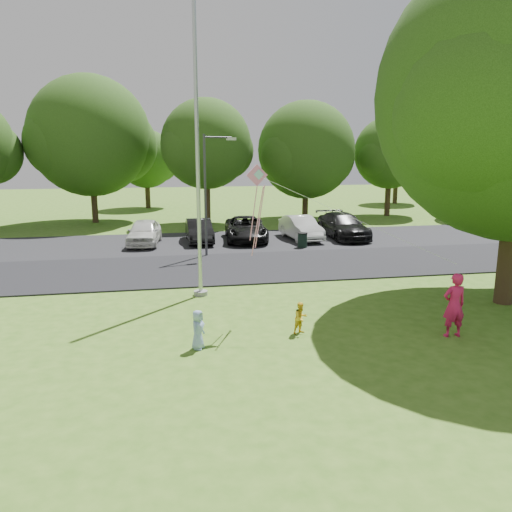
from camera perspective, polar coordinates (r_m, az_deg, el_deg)
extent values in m
plane|color=#3E681B|center=(14.46, 9.45, -9.23)|extent=(120.00, 120.00, 0.00)
cube|color=black|center=(22.74, 1.69, -1.13)|extent=(60.00, 6.00, 0.06)
cube|color=black|center=(28.99, -1.07, 1.74)|extent=(42.00, 7.00, 0.06)
cylinder|color=#B7BABF|center=(17.67, -6.71, 11.28)|extent=(0.14, 0.14, 10.00)
cylinder|color=gray|center=(18.40, -6.34, -4.22)|extent=(0.50, 0.50, 0.16)
cylinder|color=#3F3F44|center=(24.57, -5.82, 6.76)|extent=(0.12, 0.12, 5.95)
cylinder|color=#3F3F44|center=(24.71, -4.39, 13.39)|extent=(1.37, 0.41, 0.08)
cube|color=silver|center=(24.95, -2.85, 13.23)|extent=(0.49, 0.32, 0.14)
cylinder|color=black|center=(26.98, 5.33, 1.72)|extent=(0.50, 0.50, 0.80)
cylinder|color=black|center=(26.91, 5.35, 2.61)|extent=(0.54, 0.54, 0.04)
cylinder|color=#332316|center=(19.02, 26.85, 0.46)|extent=(0.62, 0.62, 3.63)
sphere|color=#1E3C10|center=(16.69, 25.58, 15.23)|extent=(5.67, 5.67, 5.67)
sphere|color=#1E3C10|center=(16.59, 23.95, 14.58)|extent=(4.91, 4.91, 4.91)
cylinder|color=#332316|center=(38.33, -18.00, 6.04)|extent=(0.44, 0.44, 3.19)
sphere|color=#1E3C10|center=(38.18, -18.45, 12.87)|extent=(8.50, 8.50, 8.50)
sphere|color=#1E3C10|center=(38.82, -15.37, 12.09)|extent=(5.53, 5.53, 5.53)
sphere|color=#1E3C10|center=(37.37, -21.26, 12.06)|extent=(5.10, 5.10, 5.10)
cylinder|color=#332316|center=(35.84, -5.59, 6.38)|extent=(0.44, 0.44, 3.43)
sphere|color=#1E3C10|center=(35.67, -5.72, 12.63)|extent=(6.27, 6.27, 6.27)
sphere|color=#1E3C10|center=(36.45, -3.54, 11.91)|extent=(4.07, 4.07, 4.07)
sphere|color=#1E3C10|center=(34.80, -7.70, 12.09)|extent=(3.76, 3.76, 3.76)
cylinder|color=#332316|center=(38.54, 5.64, 6.19)|extent=(0.44, 0.44, 2.66)
sphere|color=#1E3C10|center=(38.34, 5.77, 11.96)|extent=(7.27, 7.27, 7.27)
sphere|color=#1E3C10|center=(39.53, 7.76, 11.12)|extent=(4.72, 4.72, 4.72)
sphere|color=#1E3C10|center=(37.08, 3.96, 11.43)|extent=(4.36, 4.36, 4.36)
cylinder|color=#332316|center=(41.73, 14.82, 6.54)|extent=(0.44, 0.44, 3.02)
sphere|color=#1E3C10|center=(41.56, 15.08, 11.34)|extent=(5.67, 5.67, 5.67)
sphere|color=#1E3C10|center=(42.64, 16.29, 10.71)|extent=(3.68, 3.68, 3.68)
sphere|color=#1E3C10|center=(40.44, 14.02, 10.98)|extent=(3.40, 3.40, 3.40)
cylinder|color=#332316|center=(44.06, 26.79, 6.20)|extent=(0.44, 0.44, 3.42)
sphere|color=#1E3C10|center=(42.00, 26.33, 11.97)|extent=(5.26, 5.26, 5.26)
cylinder|color=#332316|center=(46.80, -12.27, 6.96)|extent=(0.44, 0.44, 2.60)
sphere|color=#1E3C10|center=(46.65, -12.45, 10.78)|extent=(5.20, 5.20, 5.20)
sphere|color=#1E3C10|center=(47.16, -10.97, 10.38)|extent=(3.38, 3.38, 3.38)
sphere|color=#1E3C10|center=(46.04, -13.77, 10.38)|extent=(3.12, 3.12, 3.12)
cylinder|color=#332316|center=(51.59, 15.64, 7.24)|extent=(0.44, 0.44, 2.60)
sphere|color=#1E3C10|center=(51.45, 15.84, 10.70)|extent=(5.20, 5.20, 5.20)
sphere|color=#1E3C10|center=(52.44, 16.72, 10.24)|extent=(3.38, 3.38, 3.38)
sphere|color=#1E3C10|center=(50.41, 15.08, 10.43)|extent=(3.12, 3.12, 3.12)
imported|color=silver|center=(28.31, -12.65, 2.69)|extent=(2.05, 4.23, 1.39)
imported|color=black|center=(28.55, -6.50, 2.88)|extent=(1.42, 3.94, 1.29)
imported|color=black|center=(28.90, -1.17, 3.14)|extent=(2.72, 5.12, 1.37)
imported|color=silver|center=(29.37, 5.15, 3.23)|extent=(1.83, 4.25, 1.36)
imported|color=black|center=(30.18, 9.89, 3.43)|extent=(2.18, 5.07, 1.46)
imported|color=#D41C57|center=(15.16, 21.70, -5.24)|extent=(0.68, 0.44, 1.85)
imported|color=yellow|center=(14.53, 5.15, -7.07)|extent=(0.56, 0.51, 0.93)
imported|color=#8BA5D5|center=(13.46, -6.65, -8.35)|extent=(0.55, 0.62, 1.07)
cube|color=pink|center=(14.68, 0.11, 9.22)|extent=(0.63, 0.05, 0.63)
cube|color=#8CC6E5|center=(14.66, 0.32, 9.30)|extent=(0.30, 0.03, 0.30)
cylinder|color=white|center=(14.45, 11.22, 4.20)|extent=(5.24, 2.25, 2.39)
cylinder|color=pink|center=(14.76, -0.28, 4.94)|extent=(0.21, 0.27, 1.69)
cylinder|color=pink|center=(14.86, 0.45, 4.47)|extent=(0.23, 0.44, 1.93)
cylinder|color=pink|center=(14.73, 0.16, 3.88)|extent=(0.26, 0.65, 2.15)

